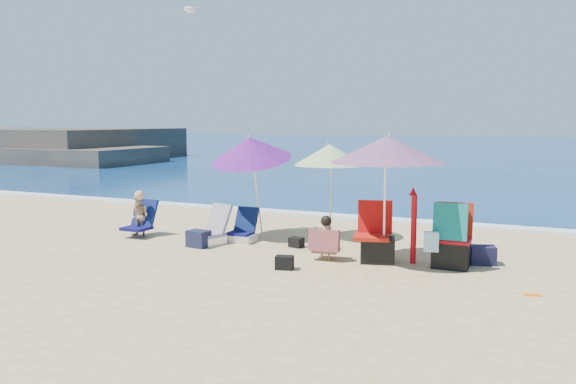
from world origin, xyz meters
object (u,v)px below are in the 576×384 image
at_px(chair_navy, 243,233).
at_px(person_center, 325,239).
at_px(camp_chair_left, 377,244).
at_px(chair_rainbow, 211,233).
at_px(camp_chair_right, 451,244).
at_px(umbrella_turquoise, 387,149).
at_px(person_left, 140,216).
at_px(umbrella_striped, 330,155).
at_px(furled_umbrella, 414,222).
at_px(seagull, 189,10).
at_px(umbrella_blue, 251,148).

xyz_separation_m(chair_navy, person_center, (2.04, -0.80, 0.20)).
bearing_deg(chair_navy, camp_chair_left, -10.67).
height_order(chair_rainbow, camp_chair_right, camp_chair_right).
xyz_separation_m(chair_rainbow, camp_chair_left, (3.35, -0.11, 0.11)).
bearing_deg(umbrella_turquoise, person_center, -168.28).
bearing_deg(chair_navy, person_left, -168.89).
relative_size(person_center, person_left, 0.80).
bearing_deg(person_center, person_left, 175.03).
relative_size(umbrella_striped, person_center, 2.52).
bearing_deg(umbrella_turquoise, chair_navy, 169.03).
height_order(camp_chair_right, person_center, camp_chair_right).
distance_m(furled_umbrella, chair_navy, 3.52).
bearing_deg(camp_chair_right, person_left, 179.93).
distance_m(chair_navy, camp_chair_right, 4.11).
bearing_deg(umbrella_striped, furled_umbrella, -34.32).
xyz_separation_m(person_center, person_left, (-4.23, 0.37, 0.06)).
distance_m(person_left, seagull, 4.31).
distance_m(camp_chair_left, person_center, 0.88).
height_order(umbrella_blue, person_left, umbrella_blue).
distance_m(umbrella_striped, chair_navy, 2.33).
relative_size(umbrella_striped, chair_rainbow, 2.47).
relative_size(umbrella_blue, chair_navy, 3.39).
relative_size(chair_navy, seagull, 1.00).
bearing_deg(chair_navy, seagull, 171.31).
distance_m(umbrella_blue, person_left, 2.71).
height_order(umbrella_turquoise, furled_umbrella, umbrella_turquoise).
xyz_separation_m(furled_umbrella, person_left, (-5.65, -0.04, -0.27)).
bearing_deg(camp_chair_right, seagull, 173.26).
distance_m(person_center, seagull, 5.47).
height_order(person_center, person_left, person_left).
bearing_deg(camp_chair_right, umbrella_striped, 151.62).
height_order(camp_chair_left, person_left, camp_chair_left).
height_order(chair_rainbow, person_left, person_left).
bearing_deg(umbrella_turquoise, camp_chair_left, 164.02).
bearing_deg(person_left, person_center, -4.97).
distance_m(chair_navy, chair_rainbow, 0.64).
relative_size(umbrella_turquoise, camp_chair_right, 2.17).
height_order(camp_chair_right, person_left, camp_chair_right).
xyz_separation_m(furled_umbrella, chair_navy, (-3.46, 0.39, -0.53)).
bearing_deg(furled_umbrella, person_center, -163.87).
bearing_deg(person_center, umbrella_turquoise, 11.72).
xyz_separation_m(umbrella_blue, camp_chair_right, (4.08, -0.79, -1.44)).
height_order(furled_umbrella, chair_rainbow, furled_umbrella).
bearing_deg(furled_umbrella, umbrella_blue, 167.96).
height_order(chair_rainbow, seagull, seagull).
height_order(umbrella_turquoise, umbrella_striped, umbrella_turquoise).
distance_m(umbrella_blue, chair_navy, 1.69).
height_order(chair_rainbow, camp_chair_left, camp_chair_left).
bearing_deg(seagull, person_left, -145.33).
height_order(umbrella_striped, umbrella_blue, umbrella_blue).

